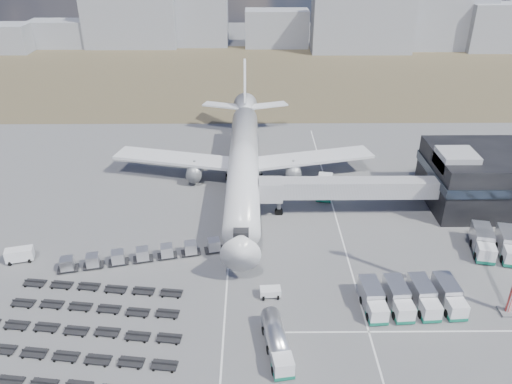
{
  "coord_description": "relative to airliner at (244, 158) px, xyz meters",
  "views": [
    {
      "loc": [
        1.63,
        -53.95,
        44.63
      ],
      "look_at": [
        2.25,
        21.22,
        4.0
      ],
      "focal_mm": 35.0,
      "sensor_mm": 36.0,
      "label": 1
    }
  ],
  "objects": [
    {
      "name": "ground",
      "position": [
        0.0,
        -32.38,
        -5.29
      ],
      "size": [
        420.0,
        420.0,
        0.0
      ],
      "primitive_type": "plane",
      "color": "#565659",
      "rests_on": "ground"
    },
    {
      "name": "grass_strip",
      "position": [
        0.0,
        77.62,
        -5.29
      ],
      "size": [
        420.0,
        90.0,
        0.01
      ],
      "primitive_type": "cube",
      "color": "#4E432E",
      "rests_on": "ground"
    },
    {
      "name": "lane_markings",
      "position": [
        9.77,
        -29.38,
        -5.29
      ],
      "size": [
        47.12,
        110.0,
        0.01
      ],
      "color": "silver",
      "rests_on": "ground"
    },
    {
      "name": "jet_bridge",
      "position": [
        15.9,
        -11.95,
        -0.24
      ],
      "size": [
        30.3,
        3.8,
        7.05
      ],
      "color": "#939399",
      "rests_on": "ground"
    },
    {
      "name": "airliner",
      "position": [
        0.0,
        0.0,
        0.0
      ],
      "size": [
        51.59,
        64.53,
        17.62
      ],
      "color": "silver",
      "rests_on": "ground"
    },
    {
      "name": "skyline",
      "position": [
        20.88,
        117.96,
        4.28
      ],
      "size": [
        287.67,
        25.04,
        25.16
      ],
      "color": "gray",
      "rests_on": "ground"
    },
    {
      "name": "fuel_tanker",
      "position": [
        4.43,
        -43.42,
        -3.8
      ],
      "size": [
        3.7,
        9.48,
        2.98
      ],
      "rotation": [
        0.0,
        0.0,
        0.15
      ],
      "color": "silver",
      "rests_on": "ground"
    },
    {
      "name": "pushback_tug",
      "position": [
        4.0,
        -33.55,
        -4.63
      ],
      "size": [
        2.91,
        1.76,
        1.32
      ],
      "primitive_type": "cube",
      "rotation": [
        0.0,
        0.0,
        0.06
      ],
      "color": "silver",
      "rests_on": "ground"
    },
    {
      "name": "utility_van",
      "position": [
        -33.1,
        -25.22,
        -4.23
      ],
      "size": [
        4.23,
        2.7,
        2.12
      ],
      "primitive_type": "cube",
      "rotation": [
        0.0,
        0.0,
        0.26
      ],
      "color": "silver",
      "rests_on": "ground"
    },
    {
      "name": "catering_truck",
      "position": [
        14.98,
        -5.01,
        -3.77
      ],
      "size": [
        3.79,
        6.87,
        2.98
      ],
      "rotation": [
        0.0,
        0.0,
        -0.18
      ],
      "color": "silver",
      "rests_on": "ground"
    },
    {
      "name": "service_trucks_near",
      "position": [
        22.34,
        -35.75,
        -3.77
      ],
      "size": [
        13.03,
        7.71,
        2.81
      ],
      "rotation": [
        0.0,
        0.0,
        0.06
      ],
      "color": "silver",
      "rests_on": "ground"
    },
    {
      "name": "uld_row",
      "position": [
        -14.78,
        -25.29,
        -4.16
      ],
      "size": [
        24.18,
        7.07,
        1.89
      ],
      "rotation": [
        0.0,
        0.0,
        0.22
      ],
      "color": "black",
      "rests_on": "ground"
    },
    {
      "name": "baggage_dollies",
      "position": [
        -20.24,
        -40.41,
        -4.94
      ],
      "size": [
        28.43,
        20.99,
        0.71
      ],
      "rotation": [
        0.0,
        0.0,
        -0.13
      ],
      "color": "black",
      "rests_on": "ground"
    }
  ]
}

